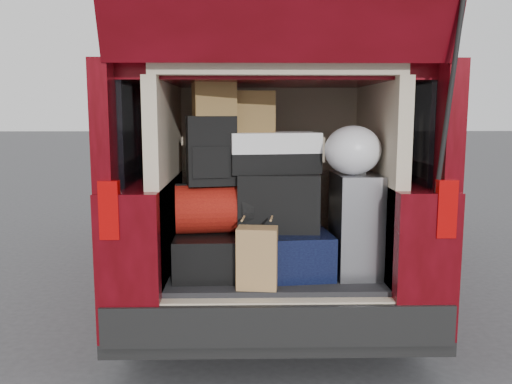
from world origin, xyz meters
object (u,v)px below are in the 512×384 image
twotone_duffel (273,152)px  red_duffel (213,209)px  silver_roller (355,224)px  black_hardshell (214,251)px  backpack (211,151)px  navy_hardshell (286,250)px  black_soft_case (278,202)px  kraft_bag (257,258)px

twotone_duffel → red_duffel: bearing=-179.0°
silver_roller → twotone_duffel: (-0.49, 0.12, 0.42)m
black_hardshell → red_duffel: (0.00, -0.02, 0.27)m
red_duffel → twotone_duffel: twotone_duffel is taller
backpack → twotone_duffel: backpack is taller
black_hardshell → navy_hardshell: 0.44m
red_duffel → black_soft_case: size_ratio=0.94×
backpack → navy_hardshell: bearing=-6.5°
black_soft_case → silver_roller: bearing=-3.6°
navy_hardshell → kraft_bag: bearing=-125.4°
black_hardshell → backpack: (-0.00, -0.04, 0.62)m
navy_hardshell → red_duffel: red_duffel is taller
red_duffel → backpack: size_ratio=1.11×
navy_hardshell → twotone_duffel: twotone_duffel is taller
kraft_bag → twotone_duffel: (0.10, 0.38, 0.55)m
black_soft_case → backpack: 0.50m
silver_roller → kraft_bag: bearing=-157.9°
black_hardshell → silver_roller: 0.87m
navy_hardshell → silver_roller: 0.45m
red_duffel → twotone_duffel: bearing=3.7°
kraft_bag → backpack: bearing=138.2°
black_soft_case → backpack: (-0.40, -0.01, 0.31)m
silver_roller → red_duffel: 0.85m
silver_roller → kraft_bag: (-0.59, -0.26, -0.13)m
black_soft_case → black_hardshell: bearing=178.3°
navy_hardshell → kraft_bag: 0.38m
kraft_bag → backpack: 0.69m
navy_hardshell → black_soft_case: (-0.05, -0.02, 0.30)m
red_duffel → black_soft_case: 0.39m
silver_roller → black_soft_case: silver_roller is taller
backpack → twotone_duffel: bearing=2.2°
backpack → twotone_duffel: 0.38m
silver_roller → backpack: backpack is taller
navy_hardshell → kraft_bag: (-0.18, -0.33, 0.04)m
backpack → black_soft_case: bearing=-8.5°
navy_hardshell → kraft_bag: kraft_bag is taller
black_hardshell → kraft_bag: size_ratio=1.79×
navy_hardshell → black_soft_case: black_soft_case is taller
backpack → red_duffel: bearing=56.1°
black_soft_case → twotone_duffel: bearing=115.3°
black_hardshell → silver_roller: (0.85, -0.07, 0.18)m
red_duffel → navy_hardshell: bearing=-4.9°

